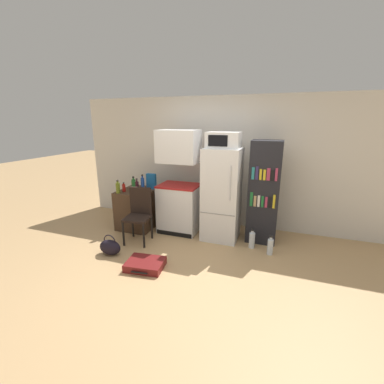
{
  "coord_description": "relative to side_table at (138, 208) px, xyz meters",
  "views": [
    {
      "loc": [
        1.1,
        -2.91,
        2.04
      ],
      "look_at": [
        -0.23,
        0.85,
        0.93
      ],
      "focal_mm": 24.0,
      "sensor_mm": 36.0,
      "label": 1
    }
  ],
  "objects": [
    {
      "name": "ground_plane",
      "position": [
        1.49,
        -1.23,
        -0.38
      ],
      "size": [
        24.0,
        24.0,
        0.0
      ],
      "primitive_type": "plane",
      "color": "tan"
    },
    {
      "name": "wall_back",
      "position": [
        1.69,
        0.77,
        0.87
      ],
      "size": [
        6.4,
        0.1,
        2.49
      ],
      "color": "silver",
      "rests_on": "ground_plane"
    },
    {
      "name": "side_table",
      "position": [
        0.0,
        0.0,
        0.0
      ],
      "size": [
        0.65,
        0.73,
        0.75
      ],
      "color": "#422D1E",
      "rests_on": "ground_plane"
    },
    {
      "name": "kitchen_hutch",
      "position": [
        0.84,
        0.09,
        0.48
      ],
      "size": [
        0.73,
        0.57,
        1.89
      ],
      "color": "white",
      "rests_on": "ground_plane"
    },
    {
      "name": "refrigerator",
      "position": [
        1.65,
        0.06,
        0.43
      ],
      "size": [
        0.62,
        0.63,
        1.61
      ],
      "color": "white",
      "rests_on": "ground_plane"
    },
    {
      "name": "microwave",
      "position": [
        1.65,
        0.06,
        1.36
      ],
      "size": [
        0.54,
        0.41,
        0.26
      ],
      "color": "silver",
      "rests_on": "refrigerator"
    },
    {
      "name": "bookshelf",
      "position": [
        2.35,
        0.17,
        0.5
      ],
      "size": [
        0.5,
        0.39,
        1.74
      ],
      "color": "black",
      "rests_on": "ground_plane"
    },
    {
      "name": "bottle_green_tall",
      "position": [
        -0.02,
        -0.08,
        0.49
      ],
      "size": [
        0.08,
        0.08,
        0.28
      ],
      "color": "#1E6028",
      "rests_on": "side_table"
    },
    {
      "name": "bottle_blue_soda",
      "position": [
        0.1,
        0.05,
        0.5
      ],
      "size": [
        0.07,
        0.07,
        0.3
      ],
      "color": "#1E47A3",
      "rests_on": "side_table"
    },
    {
      "name": "bottle_ketchup_red",
      "position": [
        -0.18,
        -0.17,
        0.45
      ],
      "size": [
        0.06,
        0.06,
        0.17
      ],
      "color": "#AD1914",
      "rests_on": "side_table"
    },
    {
      "name": "bottle_wine_dark",
      "position": [
        0.15,
        -0.23,
        0.5
      ],
      "size": [
        0.06,
        0.06,
        0.29
      ],
      "color": "black",
      "rests_on": "side_table"
    },
    {
      "name": "bottle_amber_beer",
      "position": [
        -0.13,
        0.08,
        0.46
      ],
      "size": [
        0.08,
        0.08,
        0.19
      ],
      "color": "brown",
      "rests_on": "side_table"
    },
    {
      "name": "bottle_olive_oil",
      "position": [
        -0.21,
        -0.31,
        0.48
      ],
      "size": [
        0.08,
        0.08,
        0.25
      ],
      "color": "#566619",
      "rests_on": "side_table"
    },
    {
      "name": "bowl",
      "position": [
        0.2,
        -0.09,
        0.4
      ],
      "size": [
        0.16,
        0.16,
        0.04
      ],
      "color": "silver",
      "rests_on": "side_table"
    },
    {
      "name": "cereal_box",
      "position": [
        0.22,
        0.18,
        0.53
      ],
      "size": [
        0.19,
        0.07,
        0.3
      ],
      "color": "#1E66A8",
      "rests_on": "side_table"
    },
    {
      "name": "chair",
      "position": [
        0.34,
        -0.52,
        0.17
      ],
      "size": [
        0.45,
        0.45,
        0.94
      ],
      "rotation": [
        0.0,
        0.0,
        0.12
      ],
      "color": "black",
      "rests_on": "ground_plane"
    },
    {
      "name": "suitcase_large_flat",
      "position": [
        0.87,
        -1.3,
        -0.32
      ],
      "size": [
        0.57,
        0.47,
        0.11
      ],
      "rotation": [
        0.0,
        0.0,
        0.12
      ],
      "color": "maroon",
      "rests_on": "ground_plane"
    },
    {
      "name": "handbag",
      "position": [
        0.16,
        -1.14,
        -0.25
      ],
      "size": [
        0.36,
        0.2,
        0.33
      ],
      "color": "black",
      "rests_on": "ground_plane"
    },
    {
      "name": "water_bottle_front",
      "position": [
        2.23,
        -0.17,
        -0.23
      ],
      "size": [
        0.1,
        0.1,
        0.33
      ],
      "color": "silver",
      "rests_on": "ground_plane"
    },
    {
      "name": "water_bottle_middle",
      "position": [
        2.53,
        -0.29,
        -0.24
      ],
      "size": [
        0.09,
        0.09,
        0.32
      ],
      "color": "silver",
      "rests_on": "ground_plane"
    }
  ]
}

